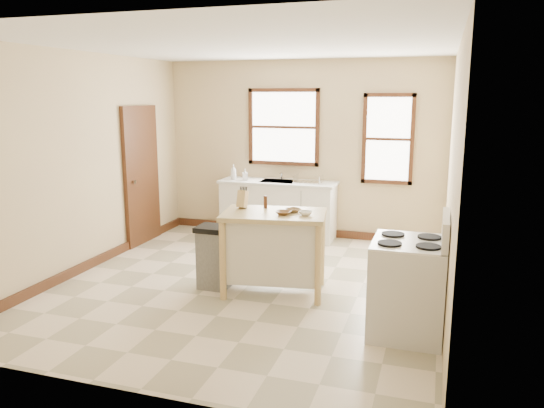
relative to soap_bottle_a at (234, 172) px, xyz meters
The scene contains 23 objects.
floor 2.58m from the soap_bottle_a, 64.12° to the right, with size 5.00×5.00×0.00m, color beige.
ceiling 2.95m from the soap_bottle_a, 64.12° to the right, with size 5.00×5.00×0.00m, color white.
wall_back 1.15m from the soap_bottle_a, 19.79° to the left, with size 4.50×0.04×2.80m, color tan.
wall_left 2.48m from the soap_bottle_a, 119.77° to the right, with size 0.04×5.00×2.80m, color tan.
wall_right 3.93m from the soap_bottle_a, 32.96° to the right, with size 0.04×5.00×2.80m, color tan.
window_main 1.08m from the soap_bottle_a, 25.63° to the left, with size 1.17×0.06×1.22m, color #401D11, non-canonical shape.
window_side 2.47m from the soap_bottle_a, ahead, with size 0.77×0.06×1.37m, color #401D11, non-canonical shape.
door_left 1.44m from the soap_bottle_a, 144.87° to the right, with size 0.06×0.90×2.10m, color #401D11.
baseboard_back 1.46m from the soap_bottle_a, 18.30° to the left, with size 4.50×0.04×0.12m, color #401D11.
baseboard_left 2.63m from the soap_bottle_a, 119.15° to the right, with size 0.04×5.00×0.12m, color #401D11.
sink_counter 0.94m from the soap_bottle_a, ahead, with size 1.86×0.62×0.92m, color silver, non-canonical shape.
faucet 0.77m from the soap_bottle_a, 18.95° to the left, with size 0.03×0.03×0.22m, color silver.
soap_bottle_a is the anchor object (origin of this frame).
soap_bottle_b 0.21m from the soap_bottle_a, ahead, with size 0.08×0.08×0.18m, color #B2B2B2.
dish_rack 1.23m from the soap_bottle_a, ahead, with size 0.43×0.32×0.11m, color silver, non-canonical shape.
kitchen_island 2.71m from the soap_bottle_a, 58.21° to the right, with size 1.16×0.74×0.95m, color tan, non-canonical shape.
knife_block 2.35m from the soap_bottle_a, 65.65° to the right, with size 0.10×0.10×0.20m, color tan, non-canonical shape.
pepper_grinder 2.41m from the soap_bottle_a, 59.26° to the right, with size 0.04×0.04×0.15m, color #402111.
bowl_a 2.79m from the soap_bottle_a, 56.73° to the right, with size 0.17×0.17×0.04m, color brown.
bowl_b 2.69m from the soap_bottle_a, 53.57° to the right, with size 0.16×0.16×0.04m, color brown.
bowl_c 2.89m from the soap_bottle_a, 52.23° to the right, with size 0.15×0.15×0.05m, color white.
trash_bin 2.52m from the soap_bottle_a, 73.83° to the right, with size 0.39×0.33×0.75m, color slate, non-canonical shape.
gas_stove 4.15m from the soap_bottle_a, 44.76° to the right, with size 0.74×0.75×1.19m, color silver, non-canonical shape.
Camera 1 is at (2.13, -5.72, 2.26)m, focal length 35.00 mm.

